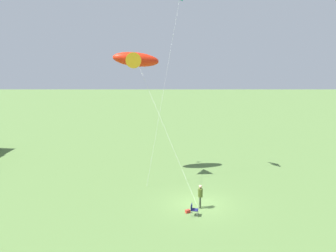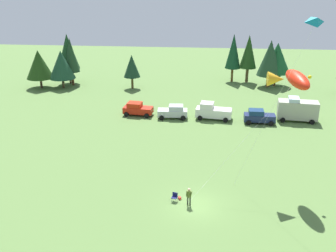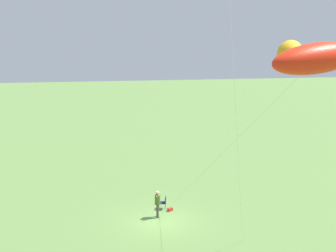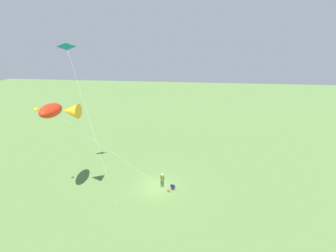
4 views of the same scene
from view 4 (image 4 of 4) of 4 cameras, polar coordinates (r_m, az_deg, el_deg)
The scene contains 6 objects.
ground_plane at distance 31.74m, azimuth -2.36°, elevation -13.07°, with size 160.00×160.00×0.00m, color #56783C.
person_kite_flyer at distance 31.20m, azimuth -1.28°, elevation -11.49°, with size 0.56×0.37×1.74m.
folding_chair at distance 30.82m, azimuth 1.05°, elevation -13.05°, with size 0.57×0.57×0.82m.
backpack_on_grass at distance 30.76m, azimuth 0.14°, elevation -13.94°, with size 0.32×0.22×0.22m, color red.
kite_large_fish at distance 25.86m, azimuth -23.23°, elevation 3.11°, with size 10.88×7.45×11.26m.
kite_delta_teal at distance 28.90m, azimuth -21.25°, elevation 16.01°, with size 5.90×3.69×16.43m.
Camera 4 is at (-4.74, 26.68, 16.52)m, focal length 28.00 mm.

